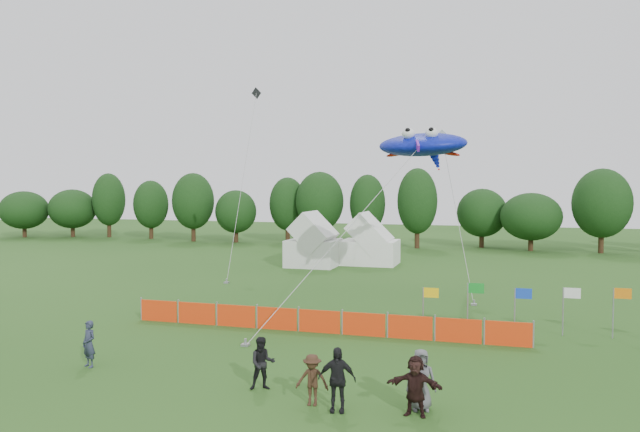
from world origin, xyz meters
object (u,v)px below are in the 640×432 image
(barrier_fence, at_px, (319,321))
(spectator_c, at_px, (312,380))
(spectator_e, at_px, (421,380))
(tent_left, at_px, (314,244))
(spectator_b, at_px, (262,363))
(spectator_d, at_px, (337,379))
(tent_right, at_px, (370,244))
(stingray_kite, at_px, (424,146))
(spectator_a, at_px, (89,344))
(spectator_f, at_px, (415,386))

(barrier_fence, height_order, spectator_c, spectator_c)
(barrier_fence, height_order, spectator_e, spectator_e)
(tent_left, bearing_deg, spectator_b, -75.99)
(tent_left, distance_m, spectator_d, 31.72)
(tent_left, bearing_deg, tent_right, 30.57)
(tent_left, height_order, stingray_kite, stingray_kite)
(spectator_e, bearing_deg, spectator_b, 160.17)
(stingray_kite, bearing_deg, spectator_d, -89.89)
(spectator_a, relative_size, spectator_d, 0.89)
(tent_left, bearing_deg, stingray_kite, -46.27)
(spectator_d, bearing_deg, tent_right, 91.87)
(spectator_c, height_order, spectator_f, spectator_f)
(tent_left, relative_size, spectator_f, 2.29)
(tent_left, relative_size, spectator_c, 2.56)
(tent_left, bearing_deg, spectator_d, -71.64)
(tent_left, height_order, barrier_fence, tent_left)
(barrier_fence, relative_size, spectator_c, 11.67)
(stingray_kite, bearing_deg, spectator_e, -82.93)
(tent_left, relative_size, tent_right, 0.86)
(tent_left, height_order, spectator_e, tent_left)
(spectator_b, relative_size, spectator_e, 0.95)
(tent_right, distance_m, barrier_fence, 23.71)
(tent_left, distance_m, tent_right, 4.71)
(tent_left, distance_m, spectator_c, 31.21)
(barrier_fence, xyz_separation_m, spectator_d, (3.21, -8.97, 0.44))
(tent_left, xyz_separation_m, spectator_d, (9.99, -30.10, -0.81))
(tent_left, xyz_separation_m, spectator_e, (12.29, -29.27, -0.86))
(spectator_b, relative_size, spectator_d, 0.90)
(tent_right, height_order, spectator_a, tent_right)
(spectator_f, bearing_deg, spectator_e, 84.68)
(spectator_a, distance_m, spectator_e, 11.99)
(spectator_a, height_order, spectator_c, spectator_a)
(spectator_c, bearing_deg, spectator_a, 166.63)
(spectator_b, bearing_deg, barrier_fence, 67.64)
(tent_left, height_order, spectator_f, tent_left)
(tent_left, xyz_separation_m, spectator_c, (9.16, -29.82, -0.98))
(tent_right, relative_size, stingray_kite, 0.22)
(tent_left, distance_m, spectator_f, 32.20)
(spectator_b, bearing_deg, stingray_kite, 56.04)
(spectator_b, bearing_deg, tent_right, 70.22)
(tent_left, height_order, tent_right, tent_left)
(tent_right, distance_m, spectator_d, 33.03)
(spectator_f, bearing_deg, barrier_fence, 126.51)
(barrier_fence, bearing_deg, spectator_e, -55.90)
(tent_left, distance_m, spectator_b, 29.81)
(tent_left, relative_size, spectator_e, 2.21)
(spectator_c, relative_size, spectator_f, 0.89)
(tent_right, xyz_separation_m, spectator_b, (3.16, -31.31, -0.77))
(barrier_fence, distance_m, spectator_c, 9.02)
(tent_right, xyz_separation_m, spectator_d, (5.94, -32.49, -0.68))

